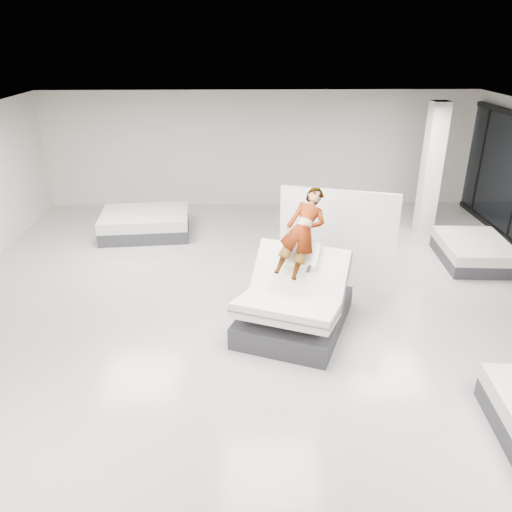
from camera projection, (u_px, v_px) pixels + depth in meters
name	position (u px, v px, depth m)	size (l,w,h in m)	color
room	(274.00, 247.00, 7.62)	(14.00, 14.04, 3.20)	beige
hero_bed	(294.00, 305.00, 8.35)	(2.25, 2.55, 1.41)	#343338
person	(302.00, 249.00, 8.28)	(0.58, 0.38, 1.59)	slate
remote	(309.00, 269.00, 7.98)	(0.05, 0.14, 0.03)	black
divider_panel	(337.00, 241.00, 9.43)	(2.19, 0.10, 1.99)	white
flat_bed_right_far	(473.00, 251.00, 10.84)	(1.48, 1.90, 0.50)	#343338
flat_bed_left_far	(145.00, 223.00, 12.32)	(2.22, 1.74, 0.57)	#343338
column	(431.00, 171.00, 11.82)	(0.40, 0.40, 3.20)	silver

